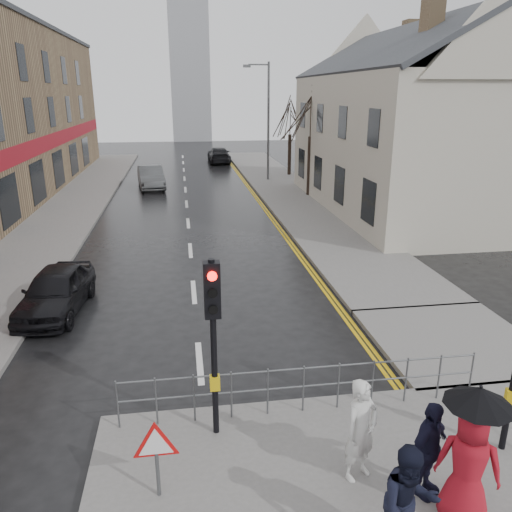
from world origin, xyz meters
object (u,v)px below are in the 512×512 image
object	(u,v)px
pedestrian_b	(408,506)
car_parked	(56,291)
pedestrian_a	(361,430)
pedestrian_with_umbrella	(471,452)
pedestrian_d	(428,450)
car_mid	(151,177)

from	to	relation	value
pedestrian_b	car_parked	bearing A→B (deg)	123.39
pedestrian_a	pedestrian_b	xyz separation A→B (m)	(0.08, -1.56, -0.00)
pedestrian_with_umbrella	car_parked	world-z (taller)	pedestrian_with_umbrella
car_parked	pedestrian_a	bearing A→B (deg)	-45.16
pedestrian_a	pedestrian_b	world-z (taller)	pedestrian_a
pedestrian_d	car_parked	world-z (taller)	pedestrian_d
pedestrian_b	pedestrian_d	size ratio (longest dim) A/B	1.08
pedestrian_b	pedestrian_d	world-z (taller)	pedestrian_b
pedestrian_b	car_parked	size ratio (longest dim) A/B	0.45
car_parked	pedestrian_with_umbrella	bearing A→B (deg)	-43.79
car_parked	pedestrian_d	bearing A→B (deg)	-43.28
pedestrian_with_umbrella	car_mid	xyz separation A→B (m)	(-5.90, 28.70, -0.57)
pedestrian_a	car_parked	world-z (taller)	pedestrian_a
pedestrian_a	car_mid	size ratio (longest dim) A/B	0.40
pedestrian_a	car_mid	bearing A→B (deg)	72.87
pedestrian_d	pedestrian_a	bearing A→B (deg)	117.26
pedestrian_d	pedestrian_b	bearing A→B (deg)	-160.81
pedestrian_a	pedestrian_with_umbrella	xyz separation A→B (m)	(1.22, -1.05, 0.29)
car_parked	pedestrian_b	bearing A→B (deg)	-49.82
pedestrian_b	car_mid	bearing A→B (deg)	97.87
car_mid	pedestrian_with_umbrella	bearing A→B (deg)	-85.90
car_parked	car_mid	world-z (taller)	car_mid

